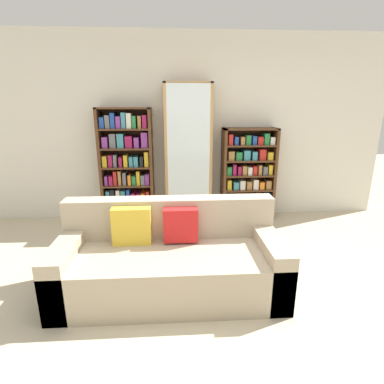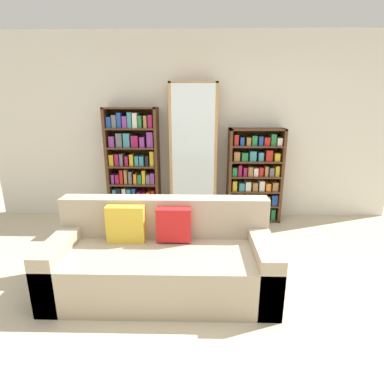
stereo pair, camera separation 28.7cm
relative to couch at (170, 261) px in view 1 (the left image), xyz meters
name	(u,v)px [view 1 (the left image)]	position (x,y,z in m)	size (l,w,h in m)	color
ground_plane	(198,314)	(0.23, -0.38, -0.29)	(16.00, 16.00, 0.00)	beige
wall_back	(185,129)	(0.23, 2.04, 1.06)	(6.08, 0.06, 2.70)	silver
couch	(170,261)	(0.00, 0.00, 0.00)	(2.04, 0.85, 0.83)	tan
bookshelf_left	(127,167)	(-0.63, 1.84, 0.53)	(0.76, 0.32, 1.67)	#4C2D19
display_cabinet	(188,155)	(0.26, 1.82, 0.70)	(0.67, 0.36, 2.00)	#AD7F4C
bookshelf_right	(248,175)	(1.17, 1.84, 0.38)	(0.79, 0.32, 1.38)	#4C2D19
wine_bottle	(227,231)	(0.71, 0.97, -0.14)	(0.08, 0.08, 0.38)	#192333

